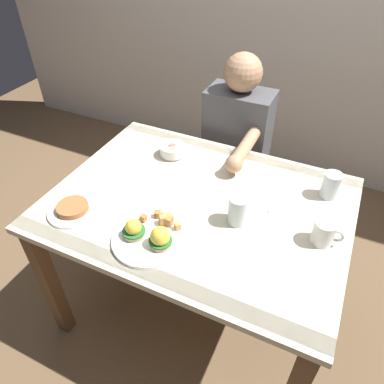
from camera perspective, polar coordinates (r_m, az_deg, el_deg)
The scene contains 10 objects.
ground_plane at distance 2.04m, azimuth 0.79°, elevation -17.26°, with size 6.00×6.00×0.00m, color brown.
dining_table at distance 1.55m, azimuth 1.00°, elevation -4.46°, with size 1.20×0.90×0.74m.
eggs_benedict_plate at distance 1.31m, azimuth -6.67°, elevation -6.87°, with size 0.27×0.27×0.09m.
fruit_bowl at distance 1.72m, azimuth -3.13°, elevation 6.63°, with size 0.12×0.12×0.06m.
coffee_mug at distance 1.36m, azimuth 20.24°, elevation -5.95°, with size 0.11×0.08×0.09m.
fork at distance 1.50m, azimuth 14.71°, elevation -2.04°, with size 0.11×0.13×0.00m.
water_glass_near at distance 1.37m, azimuth 7.33°, elevation -3.10°, with size 0.08×0.08×0.12m.
water_glass_far at distance 1.58m, azimuth 21.06°, elevation 0.78°, with size 0.07×0.07×0.11m.
side_plate at distance 1.49m, azimuth -18.33°, elevation -2.62°, with size 0.20×0.20×0.04m.
diner_person at distance 2.00m, azimuth 6.87°, elevation 7.37°, with size 0.34×0.54×1.14m.
Camera 1 is at (0.45, -1.01, 1.72)m, focal length 33.68 mm.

